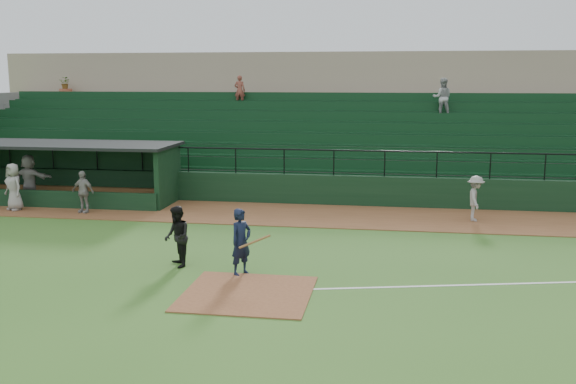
# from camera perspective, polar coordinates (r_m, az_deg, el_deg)

# --- Properties ---
(ground) EXTENTS (90.00, 90.00, 0.00)m
(ground) POSITION_cam_1_polar(r_m,az_deg,el_deg) (16.50, -2.80, -7.80)
(ground) COLOR #325E1E
(ground) RESTS_ON ground
(warning_track) EXTENTS (40.00, 4.00, 0.03)m
(warning_track) POSITION_cam_1_polar(r_m,az_deg,el_deg) (24.12, 1.14, -2.01)
(warning_track) COLOR brown
(warning_track) RESTS_ON ground
(home_plate_dirt) EXTENTS (3.00, 3.00, 0.03)m
(home_plate_dirt) POSITION_cam_1_polar(r_m,az_deg,el_deg) (15.57, -3.58, -8.85)
(home_plate_dirt) COLOR brown
(home_plate_dirt) RESTS_ON ground
(stadium_structure) EXTENTS (38.00, 13.08, 6.40)m
(stadium_structure) POSITION_cam_1_polar(r_m,az_deg,el_deg) (32.11, 3.28, 5.11)
(stadium_structure) COLOR black
(stadium_structure) RESTS_ON ground
(dugout) EXTENTS (8.90, 3.20, 2.42)m
(dugout) POSITION_cam_1_polar(r_m,az_deg,el_deg) (28.37, -18.28, 2.00)
(dugout) COLOR black
(dugout) RESTS_ON ground
(batter_at_plate) EXTENTS (1.15, 0.76, 1.75)m
(batter_at_plate) POSITION_cam_1_polar(r_m,az_deg,el_deg) (16.80, -4.12, -4.39)
(batter_at_plate) COLOR black
(batter_at_plate) RESTS_ON ground
(umpire) EXTENTS (0.95, 1.01, 1.66)m
(umpire) POSITION_cam_1_polar(r_m,az_deg,el_deg) (17.74, -9.70, -3.88)
(umpire) COLOR black
(umpire) RESTS_ON ground
(runner) EXTENTS (0.65, 1.07, 1.61)m
(runner) POSITION_cam_1_polar(r_m,az_deg,el_deg) (23.86, 16.10, -0.54)
(runner) COLOR gray
(runner) RESTS_ON warning_track
(dugout_player_a) EXTENTS (0.98, 0.55, 1.58)m
(dugout_player_a) POSITION_cam_1_polar(r_m,az_deg,el_deg) (25.51, -17.54, 0.02)
(dugout_player_a) COLOR gray
(dugout_player_a) RESTS_ON warning_track
(dugout_player_b) EXTENTS (1.04, 0.91, 1.79)m
(dugout_player_b) POSITION_cam_1_polar(r_m,az_deg,el_deg) (26.91, -22.91, 0.42)
(dugout_player_b) COLOR gray
(dugout_player_b) RESTS_ON warning_track
(dugout_player_c) EXTENTS (1.86, 0.76, 1.96)m
(dugout_player_c) POSITION_cam_1_polar(r_m,az_deg,el_deg) (28.25, -21.72, 1.10)
(dugout_player_c) COLOR #9A9590
(dugout_player_c) RESTS_ON warning_track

